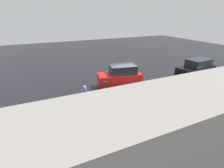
{
  "coord_description": "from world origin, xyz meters",
  "views": [
    {
      "loc": [
        7.94,
        13.55,
        6.4
      ],
      "look_at": [
        2.16,
        1.38,
        0.9
      ],
      "focal_mm": 28.0,
      "sensor_mm": 36.0,
      "label": 1
    }
  ],
  "objects_px": {
    "parked_sedan": "(196,68)",
    "fire_hydrant": "(95,101)",
    "pedestrian": "(85,94)",
    "sign_post": "(106,94)",
    "moving_hatchback": "(120,76)"
  },
  "relations": [
    {
      "from": "moving_hatchback",
      "to": "fire_hydrant",
      "type": "relative_size",
      "value": 5.19
    },
    {
      "from": "fire_hydrant",
      "to": "sign_post",
      "type": "distance_m",
      "value": 1.84
    },
    {
      "from": "parked_sedan",
      "to": "fire_hydrant",
      "type": "relative_size",
      "value": 5.54
    },
    {
      "from": "parked_sedan",
      "to": "pedestrian",
      "type": "distance_m",
      "value": 12.42
    },
    {
      "from": "pedestrian",
      "to": "moving_hatchback",
      "type": "bearing_deg",
      "value": -152.22
    },
    {
      "from": "moving_hatchback",
      "to": "fire_hydrant",
      "type": "xyz_separation_m",
      "value": [
        3.4,
        2.51,
        -0.63
      ]
    },
    {
      "from": "parked_sedan",
      "to": "fire_hydrant",
      "type": "distance_m",
      "value": 11.85
    },
    {
      "from": "moving_hatchback",
      "to": "fire_hydrant",
      "type": "bearing_deg",
      "value": 36.42
    },
    {
      "from": "fire_hydrant",
      "to": "pedestrian",
      "type": "xyz_separation_m",
      "value": [
        0.63,
        -0.39,
        0.56
      ]
    },
    {
      "from": "parked_sedan",
      "to": "sign_post",
      "type": "distance_m",
      "value": 11.82
    },
    {
      "from": "fire_hydrant",
      "to": "moving_hatchback",
      "type": "bearing_deg",
      "value": -143.58
    },
    {
      "from": "parked_sedan",
      "to": "fire_hydrant",
      "type": "height_order",
      "value": "parked_sedan"
    },
    {
      "from": "parked_sedan",
      "to": "fire_hydrant",
      "type": "xyz_separation_m",
      "value": [
        11.76,
        1.3,
        -0.6
      ]
    },
    {
      "from": "parked_sedan",
      "to": "sign_post",
      "type": "height_order",
      "value": "sign_post"
    },
    {
      "from": "fire_hydrant",
      "to": "pedestrian",
      "type": "relative_size",
      "value": 0.5
    }
  ]
}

